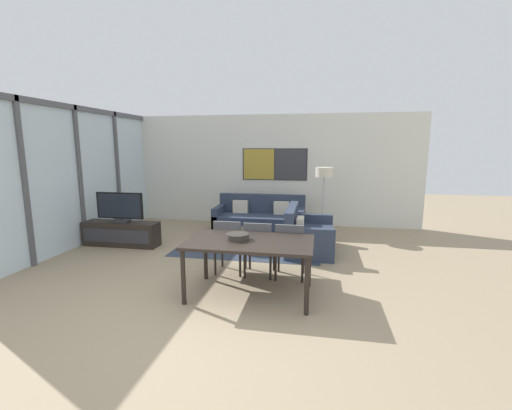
{
  "coord_description": "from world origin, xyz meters",
  "views": [
    {
      "loc": [
        1.37,
        -3.46,
        2.0
      ],
      "look_at": [
        0.26,
        2.57,
        0.95
      ],
      "focal_mm": 24.0,
      "sensor_mm": 36.0,
      "label": 1
    }
  ],
  "objects_px": {
    "dining_chair_left": "(229,243)",
    "dining_chair_centre": "(259,245)",
    "sofa_main": "(260,220)",
    "sofa_side": "(306,237)",
    "coffee_table": "(248,235)",
    "dining_chair_right": "(290,247)",
    "floor_lamp": "(324,177)",
    "fruit_bowl": "(238,236)",
    "dining_table": "(250,246)",
    "television": "(120,208)",
    "tv_console": "(122,234)"
  },
  "relations": [
    {
      "from": "television",
      "to": "sofa_side",
      "type": "xyz_separation_m",
      "value": [
        3.72,
        0.32,
        -0.51
      ]
    },
    {
      "from": "tv_console",
      "to": "dining_chair_right",
      "type": "height_order",
      "value": "dining_chair_right"
    },
    {
      "from": "dining_chair_left",
      "to": "coffee_table",
      "type": "bearing_deg",
      "value": 89.39
    },
    {
      "from": "dining_chair_left",
      "to": "television",
      "type": "bearing_deg",
      "value": 156.6
    },
    {
      "from": "coffee_table",
      "to": "dining_chair_centre",
      "type": "relative_size",
      "value": 0.95
    },
    {
      "from": "sofa_side",
      "to": "dining_chair_centre",
      "type": "height_order",
      "value": "dining_chair_centre"
    },
    {
      "from": "sofa_side",
      "to": "coffee_table",
      "type": "distance_m",
      "value": 1.13
    },
    {
      "from": "television",
      "to": "dining_chair_left",
      "type": "bearing_deg",
      "value": -23.4
    },
    {
      "from": "coffee_table",
      "to": "dining_table",
      "type": "relative_size",
      "value": 0.49
    },
    {
      "from": "sofa_side",
      "to": "dining_table",
      "type": "distance_m",
      "value": 2.3
    },
    {
      "from": "dining_table",
      "to": "dining_chair_left",
      "type": "relative_size",
      "value": 1.92
    },
    {
      "from": "tv_console",
      "to": "fruit_bowl",
      "type": "distance_m",
      "value": 3.46
    },
    {
      "from": "tv_console",
      "to": "dining_chair_right",
      "type": "distance_m",
      "value": 3.73
    },
    {
      "from": "sofa_main",
      "to": "coffee_table",
      "type": "xyz_separation_m",
      "value": [
        0.0,
        -1.38,
        -0.01
      ]
    },
    {
      "from": "sofa_side",
      "to": "floor_lamp",
      "type": "bearing_deg",
      "value": -13.26
    },
    {
      "from": "sofa_main",
      "to": "sofa_side",
      "type": "relative_size",
      "value": 1.49
    },
    {
      "from": "dining_chair_left",
      "to": "dining_chair_centre",
      "type": "distance_m",
      "value": 0.48
    },
    {
      "from": "tv_console",
      "to": "coffee_table",
      "type": "distance_m",
      "value": 2.6
    },
    {
      "from": "television",
      "to": "dining_table",
      "type": "xyz_separation_m",
      "value": [
        3.05,
        -1.84,
        -0.1
      ]
    },
    {
      "from": "dining_table",
      "to": "dining_chair_right",
      "type": "xyz_separation_m",
      "value": [
        0.48,
        0.67,
        -0.19
      ]
    },
    {
      "from": "sofa_side",
      "to": "dining_chair_right",
      "type": "xyz_separation_m",
      "value": [
        -0.19,
        -1.48,
        0.22
      ]
    },
    {
      "from": "sofa_main",
      "to": "dining_chair_centre",
      "type": "bearing_deg",
      "value": -80.58
    },
    {
      "from": "sofa_main",
      "to": "fruit_bowl",
      "type": "bearing_deg",
      "value": -85.18
    },
    {
      "from": "sofa_main",
      "to": "floor_lamp",
      "type": "height_order",
      "value": "floor_lamp"
    },
    {
      "from": "tv_console",
      "to": "dining_table",
      "type": "bearing_deg",
      "value": -31.1
    },
    {
      "from": "dining_chair_right",
      "to": "fruit_bowl",
      "type": "height_order",
      "value": "dining_chair_right"
    },
    {
      "from": "fruit_bowl",
      "to": "dining_chair_centre",
      "type": "bearing_deg",
      "value": 75.81
    },
    {
      "from": "tv_console",
      "to": "dining_chair_left",
      "type": "relative_size",
      "value": 1.77
    },
    {
      "from": "sofa_side",
      "to": "sofa_main",
      "type": "bearing_deg",
      "value": 40.22
    },
    {
      "from": "coffee_table",
      "to": "fruit_bowl",
      "type": "bearing_deg",
      "value": -82.06
    },
    {
      "from": "dining_chair_left",
      "to": "dining_chair_centre",
      "type": "height_order",
      "value": "same"
    },
    {
      "from": "sofa_main",
      "to": "dining_chair_centre",
      "type": "xyz_separation_m",
      "value": [
        0.47,
        -2.8,
        0.22
      ]
    },
    {
      "from": "dining_chair_left",
      "to": "sofa_main",
      "type": "bearing_deg",
      "value": 89.69
    },
    {
      "from": "fruit_bowl",
      "to": "dining_chair_left",
      "type": "bearing_deg",
      "value": 113.31
    },
    {
      "from": "dining_chair_left",
      "to": "fruit_bowl",
      "type": "distance_m",
      "value": 0.84
    },
    {
      "from": "sofa_side",
      "to": "fruit_bowl",
      "type": "relative_size",
      "value": 4.58
    },
    {
      "from": "dining_table",
      "to": "fruit_bowl",
      "type": "xyz_separation_m",
      "value": [
        -0.17,
        0.01,
        0.12
      ]
    },
    {
      "from": "television",
      "to": "dining_chair_right",
      "type": "distance_m",
      "value": 3.73
    },
    {
      "from": "television",
      "to": "sofa_side",
      "type": "relative_size",
      "value": 0.71
    },
    {
      "from": "sofa_main",
      "to": "dining_chair_right",
      "type": "bearing_deg",
      "value": -71.49
    },
    {
      "from": "dining_chair_left",
      "to": "fruit_bowl",
      "type": "height_order",
      "value": "dining_chair_left"
    },
    {
      "from": "dining_chair_right",
      "to": "floor_lamp",
      "type": "relative_size",
      "value": 0.57
    },
    {
      "from": "dining_table",
      "to": "dining_chair_centre",
      "type": "bearing_deg",
      "value": 90.0
    },
    {
      "from": "sofa_side",
      "to": "dining_table",
      "type": "height_order",
      "value": "sofa_side"
    },
    {
      "from": "dining_table",
      "to": "dining_chair_centre",
      "type": "height_order",
      "value": "dining_chair_centre"
    },
    {
      "from": "television",
      "to": "dining_chair_centre",
      "type": "xyz_separation_m",
      "value": [
        3.05,
        -1.15,
        -0.28
      ]
    },
    {
      "from": "dining_chair_right",
      "to": "fruit_bowl",
      "type": "bearing_deg",
      "value": -134.63
    },
    {
      "from": "coffee_table",
      "to": "dining_table",
      "type": "height_order",
      "value": "dining_table"
    },
    {
      "from": "dining_chair_left",
      "to": "dining_chair_centre",
      "type": "bearing_deg",
      "value": -4.34
    },
    {
      "from": "dining_chair_right",
      "to": "floor_lamp",
      "type": "xyz_separation_m",
      "value": [
        0.51,
        2.87,
        0.83
      ]
    }
  ]
}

